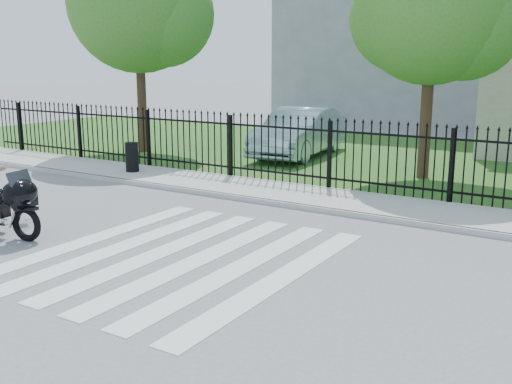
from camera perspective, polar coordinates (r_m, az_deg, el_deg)
The scene contains 11 objects.
ground at distance 10.36m, azimuth -7.37°, elevation -6.12°, with size 120.00×120.00×0.00m, color slate.
crosswalk at distance 10.36m, azimuth -7.38°, elevation -6.09°, with size 5.00×5.50×0.01m, color silver, non-canonical shape.
sidewalk at distance 14.41m, azimuth 5.24°, elevation -0.47°, with size 40.00×2.00×0.12m, color #ADAAA3.
curb at distance 13.54m, azimuth 3.34°, elevation -1.28°, with size 40.00×0.12×0.12m, color #ADAAA3.
grass_strip at distance 20.80m, azimuth 13.95°, elevation 3.12°, with size 40.00×12.00×0.02m, color #2C591E.
iron_fence at distance 15.13m, azimuth 7.01°, elevation 3.37°, with size 26.00×0.04×1.80m.
tree_left at distance 21.89m, azimuth -11.19°, elevation 17.27°, with size 4.80×4.80×7.58m.
tree_mid at distance 17.29m, azimuth 16.49°, elevation 16.62°, with size 4.20×4.20×6.78m.
building_tall at distance 34.92m, azimuth 17.10°, elevation 16.50°, with size 15.00×10.00×12.00m, color #999CA2.
parked_car at distance 20.58m, azimuth 4.12°, elevation 5.69°, with size 1.73×4.97×1.64m, color #9BB5C3.
litter_bin at distance 17.57m, azimuth -11.73°, elevation 3.28°, with size 0.37×0.37×0.84m, color black.
Camera 1 is at (6.25, -7.57, 3.31)m, focal length 42.00 mm.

